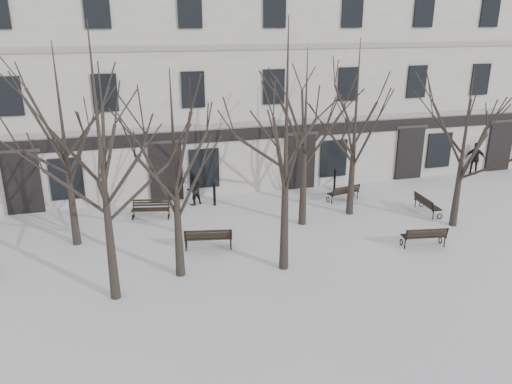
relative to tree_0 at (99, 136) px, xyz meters
name	(u,v)px	position (x,y,z in m)	size (l,w,h in m)	color
ground	(285,261)	(6.11, 0.92, -5.35)	(100.00, 100.00, 0.00)	silver
building	(214,75)	(6.11, 13.88, 0.17)	(40.40, 10.20, 11.40)	beige
tree_0	(99,136)	(0.00, 0.00, 0.00)	(5.99, 5.99, 8.56)	black
tree_1	(174,153)	(2.22, 0.96, -0.90)	(4.98, 4.98, 7.12)	black
tree_2	(287,120)	(5.89, 0.46, 0.07)	(6.07, 6.07, 8.67)	black
tree_3	(466,129)	(14.31, 2.25, -1.09)	(4.77, 4.77, 6.82)	black
tree_4	(62,123)	(-1.45, 4.65, -0.43)	(5.51, 5.51, 7.87)	black
tree_5	(305,118)	(8.00, 4.18, -0.66)	(5.25, 5.25, 7.50)	black
tree_6	(356,108)	(10.55, 4.74, -0.44)	(5.50, 5.50, 7.85)	black
bench_1	(208,237)	(3.55, 2.73, -4.85)	(1.92, 1.00, 0.93)	black
bench_2	(424,236)	(11.80, 0.66, -4.88)	(1.79, 0.89, 0.87)	black
bench_3	(151,208)	(1.64, 6.66, -4.89)	(1.75, 0.95, 0.84)	black
bench_4	(344,192)	(11.03, 6.40, -4.90)	(1.72, 0.92, 0.83)	black
bench_5	(427,204)	(14.01, 3.83, -4.89)	(0.72, 1.71, 0.84)	black
bollard_a	(214,193)	(4.73, 7.49, -4.72)	(0.15, 0.15, 1.18)	black
bollard_b	(335,179)	(11.33, 8.19, -4.76)	(0.14, 0.14, 1.09)	black
pedestrian_b	(194,204)	(3.79, 7.88, -5.35)	(0.76, 0.59, 1.55)	black
pedestrian_c	(473,174)	(20.25, 8.52, -5.35)	(1.10, 0.46, 1.88)	black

